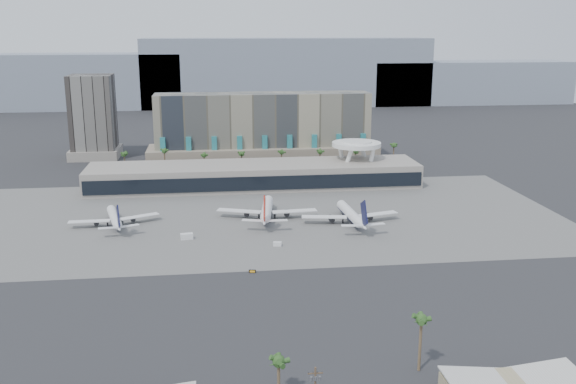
{
  "coord_description": "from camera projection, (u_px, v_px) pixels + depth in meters",
  "views": [
    {
      "loc": [
        -22.12,
        -213.7,
        79.94
      ],
      "look_at": [
        8.94,
        40.0,
        14.54
      ],
      "focal_mm": 40.0,
      "sensor_mm": 36.0,
      "label": 1
    }
  ],
  "objects": [
    {
      "name": "service_vehicle_b",
      "position": [
        277.0,
        244.0,
        242.34
      ],
      "size": [
        3.38,
        2.36,
        1.59
      ],
      "primitive_type": "cube",
      "rotation": [
        0.0,
        0.0,
        -0.2
      ],
      "color": "silver",
      "rests_on": "ground"
    },
    {
      "name": "airliner_left",
      "position": [
        115.0,
        218.0,
        266.7
      ],
      "size": [
        36.55,
        37.96,
        13.32
      ],
      "rotation": [
        0.0,
        0.0,
        0.24
      ],
      "color": "white",
      "rests_on": "ground"
    },
    {
      "name": "airliner_right",
      "position": [
        351.0,
        215.0,
        270.06
      ],
      "size": [
        42.14,
        43.45,
        14.99
      ],
      "rotation": [
        0.0,
        0.0,
        0.06
      ],
      "color": "white",
      "rests_on": "ground"
    },
    {
      "name": "taxiway_sign",
      "position": [
        252.0,
        271.0,
        215.81
      ],
      "size": [
        2.4,
        0.73,
        1.08
      ],
      "rotation": [
        0.0,
        0.0,
        -0.17
      ],
      "color": "black",
      "rests_on": "ground"
    },
    {
      "name": "near_palm_b",
      "position": [
        421.0,
        325.0,
        151.5
      ],
      "size": [
        6.0,
        6.0,
        14.72
      ],
      "color": "brown",
      "rests_on": "ground"
    },
    {
      "name": "terminal",
      "position": [
        255.0,
        174.0,
        331.93
      ],
      "size": [
        170.0,
        32.5,
        14.5
      ],
      "color": "gray",
      "rests_on": "ground"
    },
    {
      "name": "mountain_ridge",
      "position": [
        256.0,
        77.0,
        675.75
      ],
      "size": [
        680.0,
        60.0,
        70.0
      ],
      "color": "gray",
      "rests_on": "ground"
    },
    {
      "name": "airliner_centre",
      "position": [
        267.0,
        210.0,
        276.32
      ],
      "size": [
        43.41,
        44.95,
        15.56
      ],
      "rotation": [
        0.0,
        0.0,
        -0.13
      ],
      "color": "white",
      "rests_on": "ground"
    },
    {
      "name": "hotel",
      "position": [
        263.0,
        134.0,
        392.65
      ],
      "size": [
        140.0,
        30.0,
        42.0
      ],
      "color": "gray",
      "rests_on": "ground"
    },
    {
      "name": "saucer_structure",
      "position": [
        356.0,
        147.0,
        341.37
      ],
      "size": [
        26.0,
        26.0,
        21.89
      ],
      "color": "white",
      "rests_on": "ground"
    },
    {
      "name": "palm_row",
      "position": [
        262.0,
        154.0,
        365.58
      ],
      "size": [
        157.8,
        2.8,
        13.1
      ],
      "color": "brown",
      "rests_on": "ground"
    },
    {
      "name": "office_tower",
      "position": [
        93.0,
        122.0,
        403.37
      ],
      "size": [
        30.0,
        30.0,
        52.0
      ],
      "color": "black",
      "rests_on": "ground"
    },
    {
      "name": "apron_pad",
      "position": [
        264.0,
        216.0,
        280.8
      ],
      "size": [
        260.0,
        130.0,
        0.06
      ],
      "primitive_type": "cube",
      "color": "#5B5B59",
      "rests_on": "ground"
    },
    {
      "name": "ground",
      "position": [
        277.0,
        260.0,
        227.92
      ],
      "size": [
        900.0,
        900.0,
        0.0
      ],
      "primitive_type": "plane",
      "color": "#232326",
      "rests_on": "ground"
    },
    {
      "name": "near_palm_a",
      "position": [
        279.0,
        367.0,
        142.48
      ],
      "size": [
        6.0,
        6.0,
        9.63
      ],
      "color": "brown",
      "rests_on": "ground"
    },
    {
      "name": "service_vehicle_a",
      "position": [
        187.0,
        236.0,
        250.02
      ],
      "size": [
        5.03,
        2.95,
        2.33
      ],
      "primitive_type": "cube",
      "rotation": [
        0.0,
        0.0,
        0.13
      ],
      "color": "silver",
      "rests_on": "ground"
    }
  ]
}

